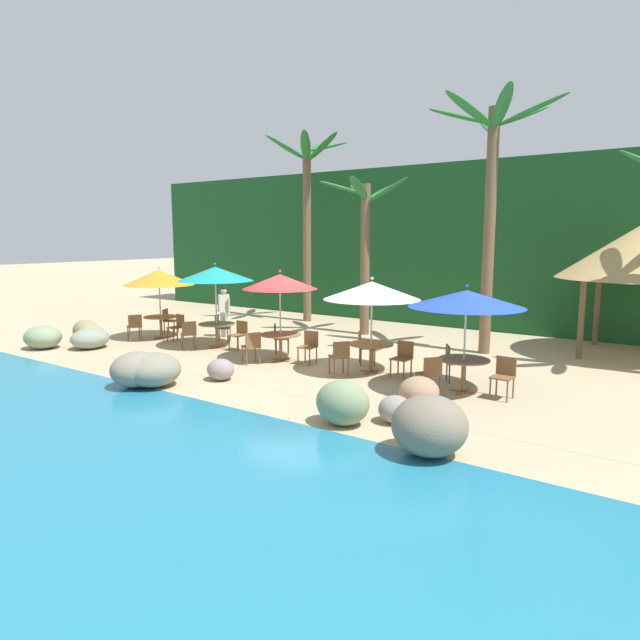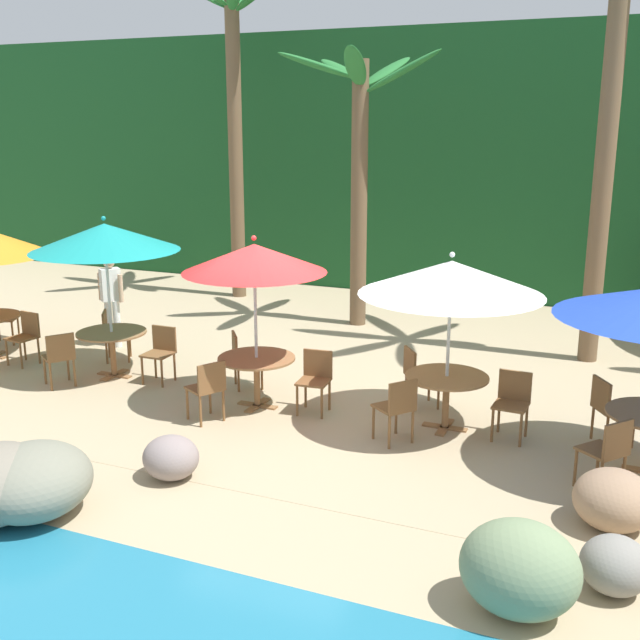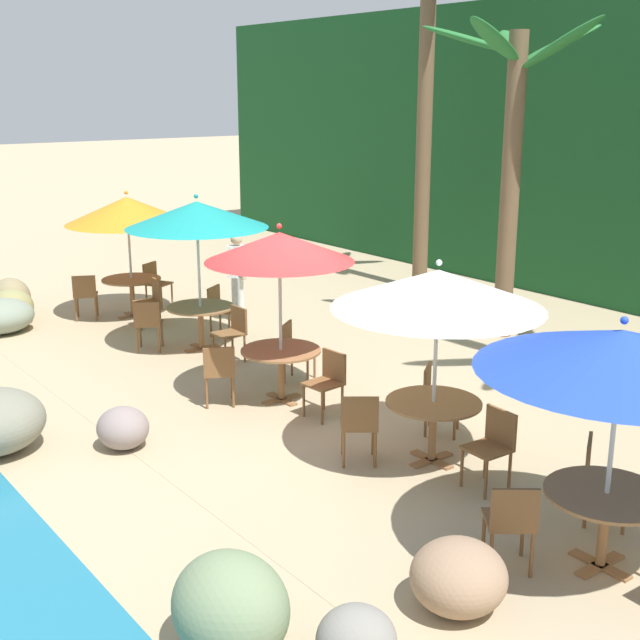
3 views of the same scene
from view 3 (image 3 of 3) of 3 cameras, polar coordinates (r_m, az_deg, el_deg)
The scene contains 30 objects.
ground_plane at distance 11.51m, azimuth -0.89°, elevation -5.79°, with size 120.00×120.00×0.00m, color tan.
terrace_deck at distance 11.51m, azimuth -0.89°, elevation -5.77°, with size 18.00×5.20×0.01m.
rock_seawall at distance 10.70m, azimuth -17.82°, elevation -6.09°, with size 14.15×3.41×0.95m.
umbrella_orange at distance 15.90m, azimuth -13.00°, elevation 7.29°, with size 2.28×2.28×2.38m.
dining_table_orange at distance 16.15m, azimuth -12.70°, elevation 2.34°, with size 1.10×1.10×0.74m.
chair_orange_seaward at distance 15.41m, azimuth -11.42°, elevation 1.40°, with size 0.48×0.48×0.87m.
chair_orange_inland at distance 16.89m, azimuth -11.18°, elevation 2.63°, with size 0.57×0.57×0.87m.
chair_orange_left at distance 16.14m, azimuth -15.70°, elevation 1.76°, with size 0.57×0.57×0.87m.
umbrella_teal at distance 13.55m, azimuth -8.39°, elevation 7.11°, with size 2.29×2.29×2.57m.
dining_table_teal at distance 13.88m, azimuth -8.13°, elevation 0.44°, with size 1.10×1.10×0.74m.
chair_teal_seaward at distance 13.25m, azimuth -5.92°, elevation -0.67°, with size 0.42×0.43×0.87m.
chair_teal_inland at distance 14.67m, azimuth -6.85°, elevation 0.89°, with size 0.58×0.58×0.87m.
chair_teal_left at distance 13.92m, azimuth -11.63°, elevation -0.12°, with size 0.59×0.59×0.87m.
umbrella_red at distance 11.10m, azimuth -2.78°, elevation 4.98°, with size 2.01×2.01×2.47m.
dining_table_red at distance 11.48m, azimuth -2.68°, elevation -2.61°, with size 1.10×1.10×0.74m.
chair_red_seaward at distance 10.97m, azimuth 0.56°, elevation -4.03°, with size 0.46×0.46×0.87m.
chair_red_inland at distance 12.31m, azimuth -1.81°, elevation -1.85°, with size 0.59×0.59×0.87m.
chair_red_left at distance 11.37m, azimuth -6.89°, elevation -3.42°, with size 0.58×0.57×0.87m.
umbrella_white at distance 9.27m, azimuth 8.04°, elevation 2.08°, with size 2.38×2.38×2.38m.
dining_table_white at distance 9.70m, azimuth 7.72°, elevation -6.20°, with size 1.10×1.10×0.74m.
chair_white_seaward at distance 9.24m, azimuth 11.70°, elevation -8.19°, with size 0.44×0.45×0.87m.
chair_white_inland at distance 10.53m, azimuth 7.88°, elevation -5.02°, with size 0.59×0.59×0.87m.
chair_white_left at distance 9.57m, azimuth 2.69°, elevation -7.02°, with size 0.59×0.59×0.87m.
umbrella_blue at distance 7.47m, azimuth 19.83°, elevation -1.99°, with size 2.46×2.46×2.35m.
dining_table_blue at distance 7.99m, azimuth 18.89°, elevation -11.85°, with size 1.10×1.10×0.74m.
chair_blue_inland at distance 8.80m, azimuth 18.44°, elevation -9.93°, with size 0.59×0.58×0.87m.
chair_blue_left at distance 7.74m, azimuth 12.89°, elevation -13.15°, with size 0.60×0.59×0.87m.
palm_tree_nearest at distance 17.79m, azimuth 7.29°, elevation 17.09°, with size 3.34×3.15×7.15m.
palm_tree_second at distance 14.50m, azimuth 13.04°, elevation 12.36°, with size 2.93×3.11×5.27m.
waiter_in_white at distance 15.35m, azimuth -5.67°, elevation 3.39°, with size 0.52×0.39×1.70m.
Camera 3 is at (8.62, -6.40, 4.16)m, focal length 47.00 mm.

